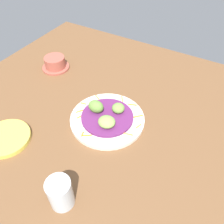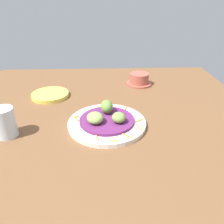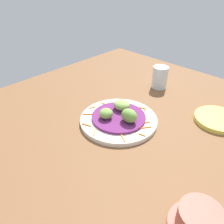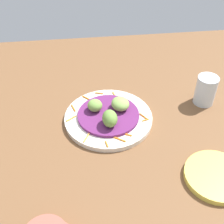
% 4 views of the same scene
% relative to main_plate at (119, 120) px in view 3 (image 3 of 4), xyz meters
% --- Properties ---
extents(table_surface, '(1.10, 1.10, 0.02)m').
position_rel_main_plate_xyz_m(table_surface, '(0.01, -0.04, -0.02)').
color(table_surface, brown).
rests_on(table_surface, ground).
extents(main_plate, '(0.25, 0.25, 0.01)m').
position_rel_main_plate_xyz_m(main_plate, '(0.00, 0.00, 0.00)').
color(main_plate, silver).
rests_on(main_plate, table_surface).
extents(cabbage_bed, '(0.17, 0.17, 0.01)m').
position_rel_main_plate_xyz_m(cabbage_bed, '(0.00, 0.00, 0.01)').
color(cabbage_bed, '#60235B').
rests_on(cabbage_bed, main_plate).
extents(carrot_garnish, '(0.23, 0.23, 0.00)m').
position_rel_main_plate_xyz_m(carrot_garnish, '(-0.01, -0.00, 0.01)').
color(carrot_garnish, orange).
rests_on(carrot_garnish, main_plate).
extents(guac_scoop_left, '(0.06, 0.07, 0.03)m').
position_rel_main_plate_xyz_m(guac_scoop_left, '(0.04, 0.02, 0.03)').
color(guac_scoop_left, '#84A851').
rests_on(guac_scoop_left, cabbage_bed).
extents(guac_scoop_center, '(0.06, 0.06, 0.03)m').
position_rel_main_plate_xyz_m(guac_scoop_center, '(-0.04, 0.02, 0.03)').
color(guac_scoop_center, '#759E47').
rests_on(guac_scoop_center, cabbage_bed).
extents(guac_scoop_right, '(0.04, 0.05, 0.04)m').
position_rel_main_plate_xyz_m(guac_scoop_right, '(-0.00, -0.04, 0.04)').
color(guac_scoop_right, olive).
rests_on(guac_scoop_right, cabbage_bed).
extents(side_plate_small, '(0.15, 0.15, 0.01)m').
position_rel_main_plate_xyz_m(side_plate_small, '(0.22, -0.23, 0.00)').
color(side_plate_small, '#E0CC4C').
rests_on(side_plate_small, table_surface).
extents(terracotta_bowl, '(0.11, 0.11, 0.05)m').
position_rel_main_plate_xyz_m(terracotta_bowl, '(-0.15, -0.35, 0.02)').
color(terracotta_bowl, '#A85142').
rests_on(terracotta_bowl, table_surface).
extents(water_glass, '(0.06, 0.06, 0.09)m').
position_rel_main_plate_xyz_m(water_glass, '(0.29, 0.05, 0.04)').
color(water_glass, silver).
rests_on(water_glass, table_surface).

